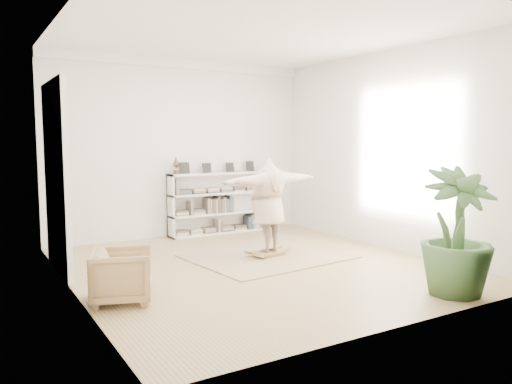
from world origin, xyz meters
TOP-DOWN VIEW (x-y plane):
  - floor at (0.00, 0.00)m, footprint 6.00×6.00m
  - room_shell at (0.00, 2.94)m, footprint 6.00×6.00m
  - doors at (-2.70, 1.30)m, footprint 0.09×1.78m
  - bookshelf at (0.74, 2.82)m, footprint 2.20×0.35m
  - armchair at (-2.30, -0.65)m, footprint 0.91×0.90m
  - rug at (0.50, 0.43)m, footprint 2.70×2.25m
  - rocker_board at (0.50, 0.43)m, footprint 0.58×0.38m
  - person at (0.50, 0.43)m, footprint 1.98×0.73m
  - houseplant at (1.47, -2.55)m, footprint 1.16×1.16m

SIDE VIEW (x-z plane):
  - floor at x=0.00m, z-range 0.00..0.00m
  - rug at x=0.50m, z-range 0.00..0.02m
  - rocker_board at x=0.50m, z-range 0.01..0.13m
  - armchair at x=-2.30m, z-range 0.00..0.66m
  - bookshelf at x=0.74m, z-range -0.18..1.46m
  - houseplant at x=1.47m, z-range 0.00..1.65m
  - person at x=0.50m, z-range 0.14..1.71m
  - doors at x=-2.70m, z-range -0.06..2.86m
  - room_shell at x=0.00m, z-range 0.51..6.51m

